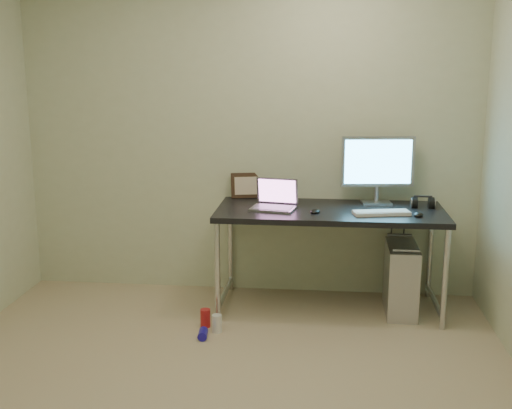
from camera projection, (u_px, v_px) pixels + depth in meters
The scene contains 17 objects.
floor at pixel (212, 398), 3.47m from camera, with size 3.50×3.50×0.00m, color tan.
wall_back at pixel (249, 133), 4.90m from camera, with size 3.50×0.02×2.50m, color beige.
desk at pixel (330, 220), 4.62m from camera, with size 1.63×0.71×0.75m.
tower_computer at pixel (401, 279), 4.63m from camera, with size 0.22×0.49×0.54m.
cable_a at pixel (390, 246), 4.93m from camera, with size 0.01×0.01×0.70m, color black.
cable_b at pixel (402, 250), 4.90m from camera, with size 0.01×0.01×0.72m, color black.
can_red at pixel (205, 318), 4.40m from camera, with size 0.07×0.07×0.13m, color red.
can_white at pixel (217, 323), 4.32m from camera, with size 0.07×0.07×0.12m, color silver.
can_blue at pixel (203, 334), 4.22m from camera, with size 0.06×0.06×0.11m, color #1D14AF.
laptop at pixel (275, 202), 4.62m from camera, with size 0.35×0.30×0.21m.
monitor at pixel (378, 165), 4.71m from camera, with size 0.54×0.18×0.50m.
keyboard at pixel (381, 213), 4.44m from camera, with size 0.39×0.13×0.02m, color white.
mouse_right at pixel (418, 214), 4.39m from camera, with size 0.07×0.10×0.04m, color black.
mouse_left at pixel (315, 210), 4.49m from camera, with size 0.06×0.10×0.03m, color black.
headphones at pixel (423, 203), 4.65m from camera, with size 0.16×0.10×0.11m.
picture_frame at pixel (247, 185), 4.97m from camera, with size 0.24×0.03×0.20m, color black.
webcam at pixel (270, 188), 4.88m from camera, with size 0.05×0.04×0.13m.
Camera 1 is at (0.57, -3.12, 1.78)m, focal length 45.00 mm.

